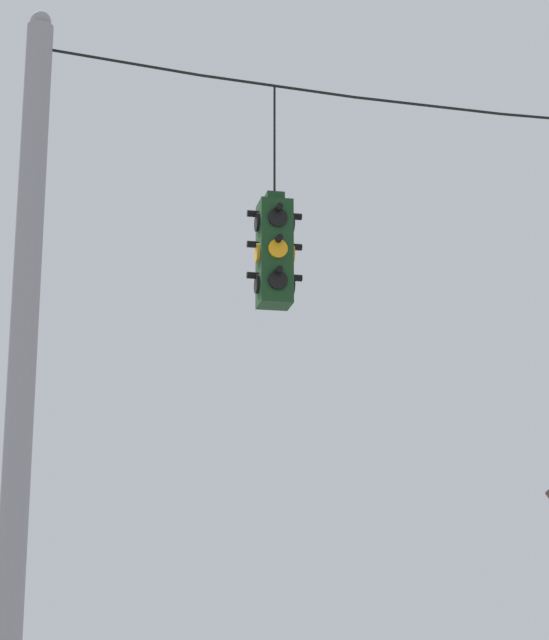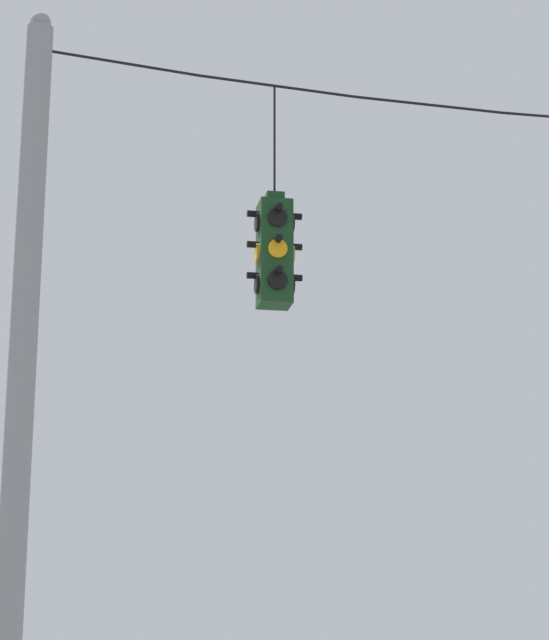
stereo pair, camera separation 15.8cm
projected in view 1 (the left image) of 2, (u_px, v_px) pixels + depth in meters
The scene contains 2 objects.
utility_pole_left at pixel (20, 399), 12.06m from camera, with size 0.28×0.28×8.30m.
traffic_light_near_right_pole at pixel (275, 252), 12.96m from camera, with size 0.58×0.58×2.46m.
Camera 1 is at (-5.82, -12.44, 1.75)m, focal length 70.00 mm.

